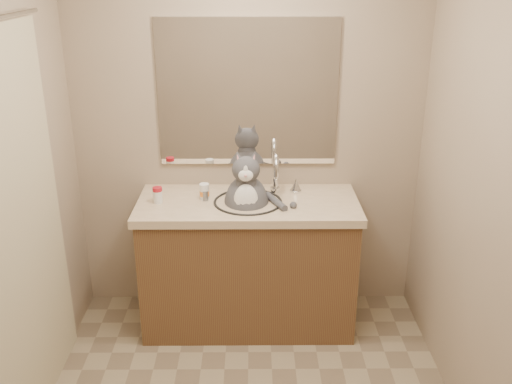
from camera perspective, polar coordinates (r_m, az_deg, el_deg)
room at (r=2.42m, az=-0.99°, el=-1.98°), size 2.22×2.52×2.42m
vanity at (r=3.62m, az=-0.77°, el=-6.85°), size 1.34×0.59×1.12m
mirror at (r=3.53m, az=-0.83°, el=9.84°), size 1.10×0.02×0.90m
shower_curtain at (r=2.80m, az=-23.03°, el=-4.24°), size 0.02×1.30×1.93m
cat at (r=3.42m, az=-0.94°, el=-0.83°), size 0.38×0.31×0.54m
pill_bottle_redcap at (r=3.45m, az=-9.80°, el=-0.30°), size 0.07×0.07×0.10m
pill_bottle_orange at (r=3.47m, az=-5.18°, el=-0.00°), size 0.07×0.07×0.10m
grey_canister at (r=3.46m, az=-5.12°, el=-0.35°), size 0.04×0.04×0.06m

